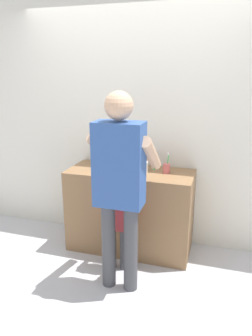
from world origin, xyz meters
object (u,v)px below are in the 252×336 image
toothbrush_cup (167,168)px  soap_bottle (97,161)px  adult_parent (120,177)px  child_toddler (118,216)px

toothbrush_cup → soap_bottle: bearing=-180.0°
soap_bottle → adult_parent: 0.86m
child_toddler → toothbrush_cup: bearing=50.8°
child_toddler → adult_parent: (0.10, -0.25, 0.47)m
child_toddler → adult_parent: 0.55m
child_toddler → adult_parent: bearing=-67.8°
soap_bottle → child_toddler: 0.70m
toothbrush_cup → child_toddler: size_ratio=0.22×
toothbrush_cup → soap_bottle: (-0.75, -0.00, 0.02)m
soap_bottle → child_toddler: size_ratio=0.18×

